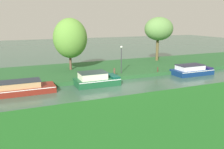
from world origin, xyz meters
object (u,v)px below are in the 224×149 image
at_px(forest_narrowboat, 96,79).
at_px(mooring_post_far, 114,72).
at_px(maroon_cruiser, 21,88).
at_px(willow_tree_centre, 159,29).
at_px(navy_barge, 192,70).
at_px(lamp_post, 121,56).
at_px(willow_tree_left, 70,38).
at_px(mooring_post_near, 158,70).

height_order(forest_narrowboat, mooring_post_far, forest_narrowboat).
relative_size(maroon_cruiser, willow_tree_centre, 0.90).
distance_m(navy_barge, lamp_post, 8.56).
xyz_separation_m(navy_barge, willow_tree_centre, (0.39, 7.66, 4.44)).
relative_size(forest_narrowboat, willow_tree_centre, 0.68).
distance_m(maroon_cruiser, mooring_post_far, 9.43).
relative_size(navy_barge, lamp_post, 1.52).
relative_size(navy_barge, willow_tree_centre, 0.75).
relative_size(willow_tree_left, willow_tree_centre, 0.97).
distance_m(forest_narrowboat, mooring_post_near, 7.98).
distance_m(lamp_post, mooring_post_near, 4.58).
xyz_separation_m(maroon_cruiser, willow_tree_left, (5.92, 6.04, 3.69)).
height_order(willow_tree_left, willow_tree_centre, willow_tree_centre).
distance_m(maroon_cruiser, willow_tree_centre, 21.05).
bearing_deg(willow_tree_centre, mooring_post_near, -123.59).
bearing_deg(mooring_post_near, lamp_post, 166.65).
bearing_deg(navy_barge, lamp_post, 165.10).
xyz_separation_m(willow_tree_centre, mooring_post_far, (-9.74, -6.49, -4.11)).
xyz_separation_m(navy_barge, mooring_post_far, (-9.35, 1.16, 0.33)).
distance_m(navy_barge, forest_narrowboat, 11.81).
xyz_separation_m(willow_tree_left, mooring_post_far, (3.43, -4.88, -3.33)).
relative_size(mooring_post_near, mooring_post_far, 0.65).
relative_size(lamp_post, mooring_post_far, 3.56).
relative_size(willow_tree_centre, lamp_post, 2.03).
relative_size(maroon_cruiser, mooring_post_near, 10.04).
xyz_separation_m(forest_narrowboat, mooring_post_far, (2.47, 1.16, 0.28)).
bearing_deg(lamp_post, mooring_post_far, -142.04).
height_order(navy_barge, willow_tree_left, willow_tree_left).
bearing_deg(navy_barge, willow_tree_left, 154.68).
xyz_separation_m(willow_tree_left, lamp_post, (4.70, -3.89, -1.85)).
bearing_deg(willow_tree_centre, lamp_post, -146.98).
distance_m(navy_barge, willow_tree_centre, 8.86).
bearing_deg(lamp_post, navy_barge, -14.90).
bearing_deg(forest_narrowboat, lamp_post, 29.95).
relative_size(willow_tree_centre, mooring_post_near, 11.13).
bearing_deg(willow_tree_centre, navy_barge, -92.92).
xyz_separation_m(navy_barge, lamp_post, (-8.08, 2.15, 1.81)).
distance_m(forest_narrowboat, mooring_post_far, 2.74).
distance_m(navy_barge, mooring_post_near, 4.09).
xyz_separation_m(willow_tree_left, willow_tree_centre, (13.17, 1.61, 0.78)).
xyz_separation_m(willow_tree_centre, mooring_post_near, (-4.31, -6.49, -4.26)).
height_order(forest_narrowboat, maroon_cruiser, forest_narrowboat).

